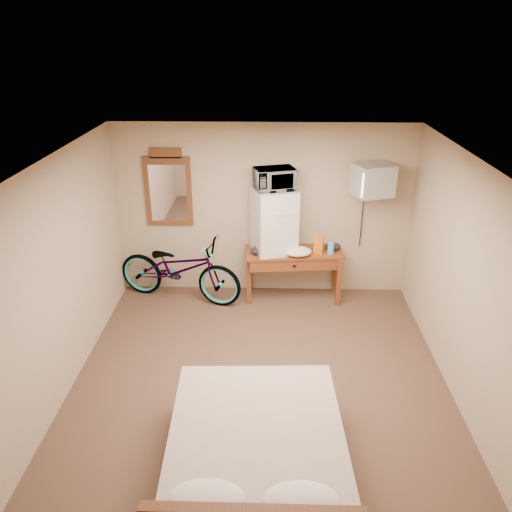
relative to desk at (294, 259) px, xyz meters
name	(u,v)px	position (x,y,z in m)	size (l,w,h in m)	color
room	(260,288)	(-0.44, -2.00, 0.62)	(4.60, 4.64, 2.50)	#4E3627
desk	(294,259)	(0.00, 0.00, 0.00)	(1.41, 0.66, 0.75)	brown
mini_fridge	(274,221)	(-0.29, 0.05, 0.57)	(0.69, 0.68, 0.90)	silver
microwave	(275,179)	(-0.29, 0.05, 1.17)	(0.53, 0.36, 0.29)	silver
snack_bag	(318,245)	(0.33, -0.03, 0.24)	(0.13, 0.07, 0.25)	orange
blue_cup	(331,248)	(0.51, -0.03, 0.20)	(0.09, 0.09, 0.16)	#45AFEA
cloth_cream	(298,251)	(0.04, -0.11, 0.18)	(0.38, 0.30, 0.12)	silver
cloth_dark_a	(261,250)	(-0.46, -0.09, 0.17)	(0.30, 0.23, 0.11)	black
cloth_dark_b	(333,246)	(0.56, 0.10, 0.17)	(0.22, 0.18, 0.10)	black
crt_television	(373,180)	(1.01, 0.02, 1.17)	(0.58, 0.64, 0.42)	black
wall_mirror	(168,189)	(-1.78, 0.27, 0.95)	(0.66, 0.04, 1.12)	brown
bicycle	(179,268)	(-1.64, -0.05, -0.14)	(0.65, 1.87, 0.98)	black
bed	(256,466)	(-0.44, -3.38, -0.34)	(1.57, 2.03, 0.90)	brown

